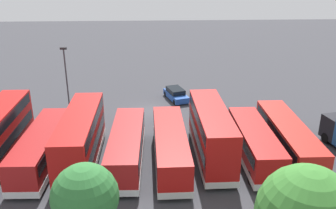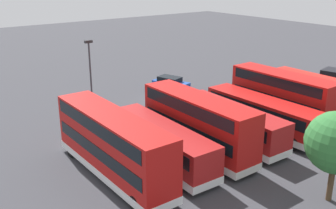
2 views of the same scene
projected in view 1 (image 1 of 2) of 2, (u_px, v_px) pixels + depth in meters
ground_plane at (148, 111)px, 41.86m from camera, size 140.00×140.00×0.00m
bus_single_deck_near_end at (288, 138)px, 31.85m from camera, size 2.74×11.60×2.95m
bus_single_deck_second at (254, 143)px, 30.83m from camera, size 2.65×10.12×2.95m
bus_double_decker_third at (211, 133)px, 30.92m from camera, size 2.73×10.49×4.55m
bus_single_deck_fourth at (170, 146)px, 30.42m from camera, size 2.73×11.32×2.95m
bus_single_deck_fifth at (127, 146)px, 30.37m from camera, size 2.88×10.69×2.95m
bus_double_decker_sixth at (81, 139)px, 29.86m from camera, size 2.62×10.85×4.55m
bus_single_deck_seventh at (42, 147)px, 30.25m from camera, size 2.85×10.86×2.95m
car_hatchback_silver at (176, 94)px, 45.08m from camera, size 3.06×4.77×1.43m
lamp_post_tall at (66, 76)px, 39.42m from camera, size 0.70×0.30×7.62m
tree_leftmost at (85, 197)px, 20.05m from camera, size 3.80×3.80×5.80m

